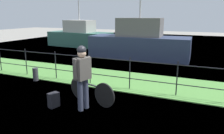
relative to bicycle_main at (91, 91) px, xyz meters
The scene contains 12 objects.
ground_plane 1.08m from the bicycle_main, 52.70° to the right, with size 60.00×60.00×0.00m, color gray.
grass_strip 2.44m from the bicycle_main, 75.14° to the left, with size 27.00×2.40×0.03m, color #569342.
harbor_water 8.55m from the bicycle_main, 85.85° to the left, with size 30.00×30.00×0.00m, color slate.
iron_fence 1.64m from the bicycle_main, 67.51° to the left, with size 18.04×0.04×1.08m.
bicycle_main is the anchor object (origin of this frame).
wooden_crate 0.56m from the bicycle_main, 165.03° to the left, with size 0.37×0.26×0.23m, color #A87F51.
terrier_dog 0.71m from the bicycle_main, 165.03° to the left, with size 0.32×0.21×0.18m.
cyclist_person 0.81m from the bicycle_main, 84.63° to the right, with size 0.35×0.53×1.68m.
backpack_on_paving 1.03m from the bicycle_main, 137.80° to the right, with size 0.28×0.18×0.40m, color black.
mooring_bollard 3.11m from the bicycle_main, 161.33° to the left, with size 0.20×0.20×0.49m, color #38383D.
moored_boat_mid 7.00m from the bicycle_main, 96.22° to the left, with size 5.67×2.15×3.86m.
moored_boat_far 11.58m from the bicycle_main, 123.82° to the left, with size 5.22×2.38×3.63m.
Camera 1 is at (2.29, -4.21, 2.41)m, focal length 34.95 mm.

